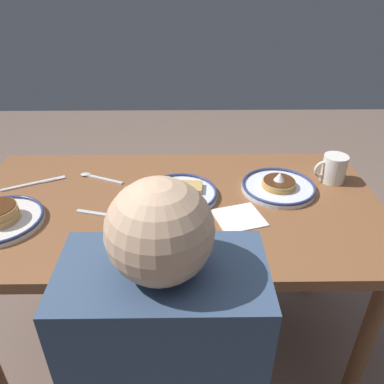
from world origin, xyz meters
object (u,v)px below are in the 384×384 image
(plate_near_main, at_px, (278,186))
(paper_napkin, at_px, (239,218))
(fork_near, at_px, (105,215))
(butter_knife, at_px, (34,183))
(plate_far_companion, at_px, (179,193))
(tea_spoon, at_px, (96,177))
(coffee_mug, at_px, (333,168))

(plate_near_main, bearing_deg, paper_napkin, 47.18)
(fork_near, relative_size, butter_knife, 0.92)
(paper_napkin, distance_m, fork_near, 0.44)
(fork_near, bearing_deg, paper_napkin, 177.45)
(plate_near_main, bearing_deg, plate_far_companion, 6.75)
(plate_near_main, relative_size, paper_napkin, 1.79)
(plate_far_companion, height_order, tea_spoon, plate_far_companion)
(plate_near_main, bearing_deg, butter_knife, -3.33)
(plate_near_main, xyz_separation_m, coffee_mug, (-0.22, -0.06, 0.04))
(plate_far_companion, bearing_deg, coffee_mug, -169.47)
(paper_napkin, height_order, fork_near, fork_near)
(plate_near_main, bearing_deg, fork_near, 14.63)
(plate_near_main, distance_m, butter_knife, 0.91)
(plate_near_main, height_order, fork_near, plate_near_main)
(coffee_mug, height_order, paper_napkin, coffee_mug)
(tea_spoon, bearing_deg, plate_far_companion, 156.83)
(coffee_mug, xyz_separation_m, paper_napkin, (0.38, 0.24, -0.05))
(fork_near, xyz_separation_m, tea_spoon, (0.08, -0.25, 0.00))
(plate_far_companion, bearing_deg, fork_near, 25.27)
(butter_knife, bearing_deg, coffee_mug, -179.40)
(coffee_mug, bearing_deg, fork_near, 15.16)
(plate_near_main, relative_size, coffee_mug, 2.15)
(tea_spoon, bearing_deg, fork_near, 107.89)
(plate_near_main, height_order, coffee_mug, coffee_mug)
(paper_napkin, bearing_deg, butter_knife, -17.19)
(coffee_mug, relative_size, fork_near, 0.63)
(coffee_mug, distance_m, fork_near, 0.85)
(butter_knife, bearing_deg, plate_near_main, 176.67)
(plate_far_companion, distance_m, coffee_mug, 0.59)
(plate_far_companion, distance_m, fork_near, 0.27)
(plate_near_main, height_order, tea_spoon, plate_near_main)
(plate_far_companion, height_order, fork_near, plate_far_companion)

